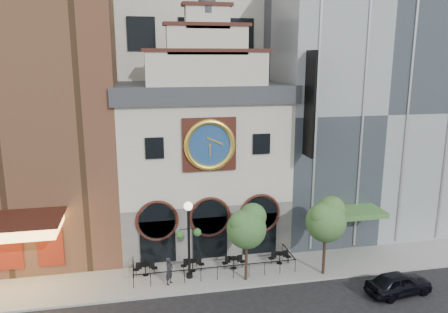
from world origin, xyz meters
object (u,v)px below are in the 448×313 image
pedestrian (169,271)px  tree_right (326,219)px  tree_left (247,226)px  car_right (399,283)px  bistro_2 (234,262)px  bistro_3 (280,257)px  lamppost (189,231)px  bistro_1 (193,265)px  bistro_0 (145,269)px

pedestrian → tree_right: 10.61m
pedestrian → tree_left: (4.94, -0.38, 2.79)m
car_right → tree_left: tree_left is taller
bistro_2 → tree_left: bearing=-73.0°
bistro_2 → pedestrian: bearing=-164.7°
bistro_3 → lamppost: bearing=-173.4°
bistro_1 → tree_right: size_ratio=0.30×
bistro_2 → car_right: size_ratio=0.38×
bistro_0 → pedestrian: size_ratio=0.88×
pedestrian → tree_left: tree_left is taller
bistro_1 → lamppost: size_ratio=0.30×
bistro_2 → lamppost: lamppost is taller
pedestrian → tree_left: bearing=-58.4°
bistro_2 → bistro_0: bearing=177.7°
bistro_2 → car_right: bearing=-28.3°
tree_left → bistro_0: bearing=164.0°
bistro_1 → pedestrian: pedestrian is taller
pedestrian → tree_left: size_ratio=0.36×
bistro_3 → car_right: 7.79m
pedestrian → tree_right: size_ratio=0.34×
tree_left → pedestrian: bearing=175.6°
bistro_2 → tree_left: (0.49, -1.60, 3.23)m
lamppost → tree_right: 8.93m
bistro_3 → lamppost: size_ratio=0.30×
bistro_0 → tree_left: 7.40m
pedestrian → tree_right: (10.18, -0.60, 2.94)m
bistro_0 → bistro_3: bearing=-1.0°
pedestrian → bistro_0: bearing=81.0°
bistro_0 → tree_left: size_ratio=0.31×
bistro_0 → pedestrian: (1.46, -1.46, 0.43)m
pedestrian → lamppost: lamppost is taller
pedestrian → tree_right: tree_right is taller
bistro_2 → bistro_3: same height
tree_right → bistro_0: bearing=170.0°
car_right → pedestrian: 14.18m
tree_left → bistro_3: bearing=30.9°
bistro_1 → tree_right: 9.38m
bistro_1 → tree_right: tree_right is taller
bistro_2 → bistro_3: bearing=1.4°
lamppost → bistro_0: bearing=153.2°
bistro_2 → pedestrian: 4.63m
bistro_3 → car_right: size_ratio=0.38×
bistro_1 → lamppost: bearing=-110.6°
bistro_2 → pedestrian: size_ratio=0.88×
bistro_3 → tree_left: tree_left is taller
bistro_0 → lamppost: lamppost is taller
bistro_0 → tree_left: bearing=-16.0°
bistro_0 → lamppost: 4.03m
lamppost → tree_right: (8.84, -1.17, 0.62)m
bistro_1 → bistro_2: same height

